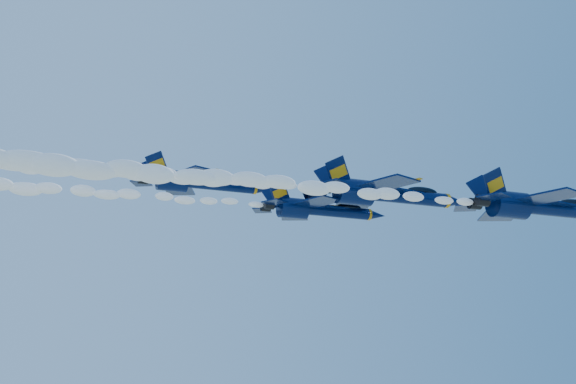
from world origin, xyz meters
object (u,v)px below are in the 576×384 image
object	(u,v)px
jet_lead	(538,207)
jet_third	(318,209)
jet_second	(384,194)
jet_fourth	(199,182)

from	to	relation	value
jet_lead	jet_third	bearing A→B (deg)	132.22
jet_lead	jet_second	bearing A→B (deg)	128.56
jet_third	jet_fourth	xyz separation A→B (m)	(-12.08, 7.86, 4.09)
jet_fourth	jet_lead	bearing A→B (deg)	-42.34
jet_lead	jet_third	size ratio (longest dim) A/B	1.15
jet_lead	jet_fourth	world-z (taller)	jet_fourth
jet_third	jet_fourth	bearing A→B (deg)	146.94
jet_lead	jet_second	world-z (taller)	jet_second
jet_lead	jet_third	xyz separation A→B (m)	(-16.44, 18.12, 2.42)
jet_lead	jet_second	xyz separation A→B (m)	(-10.44, 13.09, 3.59)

